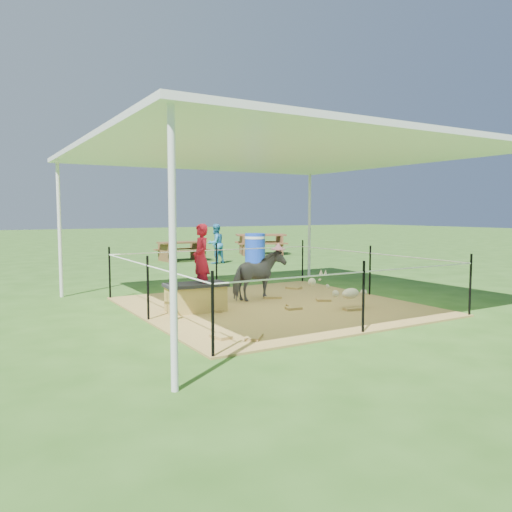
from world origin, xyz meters
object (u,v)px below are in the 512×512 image
pony (258,275)px  distant_person (216,244)px  green_bottle (174,311)px  picnic_table_far (261,244)px  picnic_table_near (182,251)px  straw_bale (196,299)px  trash_barrel (255,249)px  foal (350,291)px  woman (201,252)px

pony → distant_person: 7.01m
green_bottle → picnic_table_far: bearing=52.8°
picnic_table_near → straw_bale: bearing=-114.1°
trash_barrel → picnic_table_near: (-1.52, 2.34, -0.17)m
straw_bale → distant_person: 7.98m
pony → trash_barrel: size_ratio=1.09×
straw_bale → trash_barrel: size_ratio=0.94×
picnic_table_far → straw_bale: bearing=-103.8°
pony → trash_barrel: (3.27, 5.67, 0.01)m
straw_bale → picnic_table_near: 9.00m
pony → distant_person: (2.34, 6.60, 0.16)m
green_bottle → trash_barrel: 8.39m
straw_bale → distant_person: bearing=61.7°
foal → picnic_table_near: bearing=63.7°
straw_bale → green_bottle: size_ratio=3.60×
straw_bale → distant_person: (3.78, 7.02, 0.40)m
foal → trash_barrel: size_ratio=1.05×
distant_person → picnic_table_far: bearing=-158.5°
foal → picnic_table_far: (4.52, 10.41, 0.08)m
trash_barrel → straw_bale: bearing=-127.7°
straw_bale → picnic_table_near: size_ratio=0.59×
trash_barrel → distant_person: (-0.93, 0.93, 0.15)m
picnic_table_far → distant_person: 3.85m
green_bottle → picnic_table_near: bearing=67.2°
foal → picnic_table_near: (0.84, 9.52, 0.01)m
straw_bale → woman: woman is taller
trash_barrel → pony: bearing=-120.0°
woman → foal: bearing=69.4°
foal → trash_barrel: bearing=50.5°
green_bottle → picnic_table_far: picnic_table_far is taller
straw_bale → picnic_table_far: (6.87, 9.31, 0.16)m
woman → picnic_table_near: size_ratio=0.71×
woman → foal: 2.60m
straw_bale → picnic_table_near: (3.19, 8.42, 0.09)m
foal → picnic_table_near: size_ratio=0.66×
green_bottle → picnic_table_far: (7.42, 9.76, 0.24)m
woman → trash_barrel: (4.61, 6.08, -0.51)m
straw_bale → woman: size_ratio=0.83×
straw_bale → trash_barrel: bearing=52.3°
green_bottle → distant_person: size_ratio=0.20×
picnic_table_near → distant_person: size_ratio=1.23×
woman → distant_person: woman is taller
foal → trash_barrel: trash_barrel is taller
green_bottle → foal: foal is taller
green_bottle → distant_person: (4.33, 7.47, 0.48)m
foal → picnic_table_far: bearing=45.2°
trash_barrel → picnic_table_near: 2.79m
trash_barrel → picnic_table_near: size_ratio=0.63×
trash_barrel → picnic_table_far: (2.16, 3.23, -0.09)m
green_bottle → distant_person: bearing=59.9°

